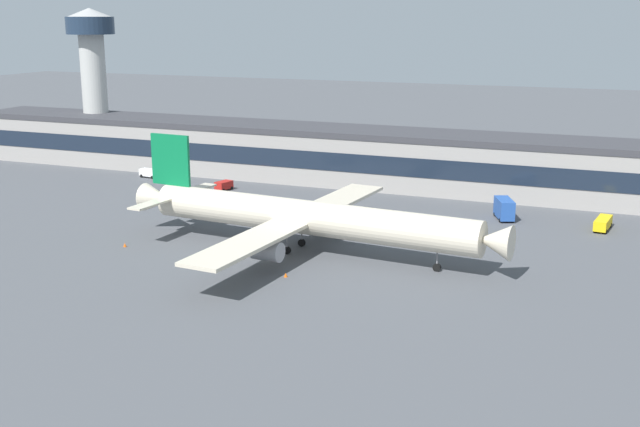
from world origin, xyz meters
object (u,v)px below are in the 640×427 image
object	(u,v)px
control_tower	(93,67)
traffic_cone_1	(125,245)
baggage_tug	(224,185)
traffic_cone_0	(286,275)
airliner	(304,217)
stair_truck	(504,208)
follow_me_car	(149,173)
belt_loader	(603,223)

from	to	relation	value
control_tower	traffic_cone_1	xyz separation A→B (m)	(50.73, -60.28, -21.78)
baggage_tug	traffic_cone_0	distance (m)	55.86
airliner	stair_truck	distance (m)	39.06
airliner	stair_truck	size ratio (longest dim) A/B	9.32
control_tower	stair_truck	distance (m)	105.54
follow_me_car	traffic_cone_0	size ratio (longest dim) A/B	7.63
baggage_tug	stair_truck	bearing A→B (deg)	-2.39
stair_truck	follow_me_car	bearing A→B (deg)	174.38
control_tower	traffic_cone_0	world-z (taller)	control_tower
stair_truck	belt_loader	distance (m)	16.12
follow_me_car	control_tower	bearing A→B (deg)	149.29
airliner	stair_truck	bearing A→B (deg)	51.29
control_tower	traffic_cone_1	size ratio (longest dim) A/B	57.90
follow_me_car	traffic_cone_1	distance (m)	53.10
stair_truck	traffic_cone_1	distance (m)	63.46
airliner	control_tower	size ratio (longest dim) A/B	1.68
stair_truck	belt_loader	bearing A→B (deg)	-2.90
control_tower	stair_truck	world-z (taller)	control_tower
airliner	stair_truck	world-z (taller)	airliner
stair_truck	control_tower	bearing A→B (deg)	167.78
airliner	traffic_cone_1	world-z (taller)	airliner
stair_truck	follow_me_car	distance (m)	77.51
control_tower	traffic_cone_1	distance (m)	81.74
airliner	baggage_tug	world-z (taller)	airliner
belt_loader	traffic_cone_0	distance (m)	56.18
stair_truck	traffic_cone_1	bearing A→B (deg)	-142.80
control_tower	belt_loader	world-z (taller)	control_tower
control_tower	follow_me_car	xyz separation A→B (m)	(24.13, -14.33, -21.00)
control_tower	baggage_tug	xyz separation A→B (m)	(45.39, -19.59, -21.00)
baggage_tug	traffic_cone_1	world-z (taller)	baggage_tug
follow_me_car	traffic_cone_0	world-z (taller)	follow_me_car
airliner	follow_me_car	bearing A→B (deg)	144.28
belt_loader	baggage_tug	bearing A→B (deg)	177.49
follow_me_car	belt_loader	xyz separation A→B (m)	(93.21, -8.40, 0.06)
airliner	control_tower	distance (m)	94.52
control_tower	stair_truck	bearing A→B (deg)	-12.22
airliner	baggage_tug	xyz separation A→B (m)	(-31.53, 32.71, -4.20)
baggage_tug	traffic_cone_0	bearing A→B (deg)	-52.70
control_tower	stair_truck	xyz separation A→B (m)	(101.26, -21.92, -20.11)
baggage_tug	traffic_cone_1	distance (m)	41.05
follow_me_car	traffic_cone_1	xyz separation A→B (m)	(26.60, -45.94, -0.78)
belt_loader	follow_me_car	bearing A→B (deg)	174.85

